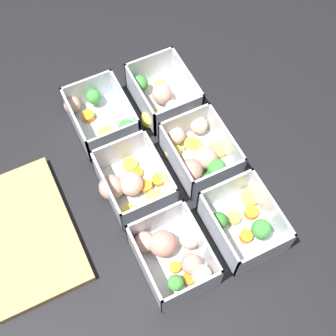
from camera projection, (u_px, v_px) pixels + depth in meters
ground_plane at (168, 174)px, 0.97m from camera, size 4.00×4.00×0.00m
container_near_left at (244, 223)px, 0.89m from camera, size 0.15×0.13×0.08m
container_near_center at (198, 156)px, 0.96m from camera, size 0.17×0.14×0.08m
container_near_right at (168, 96)px, 1.03m from camera, size 0.15×0.15×0.08m
container_far_left at (174, 255)px, 0.86m from camera, size 0.15×0.12×0.08m
container_far_center at (129, 184)px, 0.93m from camera, size 0.15×0.14×0.08m
container_far_right at (100, 118)px, 1.00m from camera, size 0.17×0.12×0.08m
cutting_board at (25, 236)px, 0.89m from camera, size 0.28×0.18×0.02m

